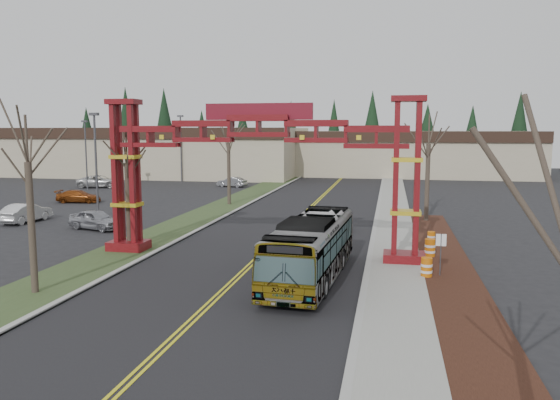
% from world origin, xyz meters
% --- Properties ---
extents(road, '(12.00, 110.00, 0.02)m').
position_xyz_m(road, '(0.00, 25.00, 0.01)').
color(road, black).
rests_on(road, ground).
extents(lane_line_left, '(0.12, 100.00, 0.01)m').
position_xyz_m(lane_line_left, '(-0.12, 25.00, 0.03)').
color(lane_line_left, yellow).
rests_on(lane_line_left, road).
extents(lane_line_right, '(0.12, 100.00, 0.01)m').
position_xyz_m(lane_line_right, '(0.12, 25.00, 0.03)').
color(lane_line_right, yellow).
rests_on(lane_line_right, road).
extents(curb_right, '(0.30, 110.00, 0.15)m').
position_xyz_m(curb_right, '(6.15, 25.00, 0.07)').
color(curb_right, '#A5A6A0').
rests_on(curb_right, ground).
extents(sidewalk_right, '(2.60, 110.00, 0.14)m').
position_xyz_m(sidewalk_right, '(7.60, 25.00, 0.08)').
color(sidewalk_right, gray).
rests_on(sidewalk_right, ground).
extents(landscape_strip, '(2.60, 50.00, 0.12)m').
position_xyz_m(landscape_strip, '(10.20, 10.00, 0.06)').
color(landscape_strip, black).
rests_on(landscape_strip, ground).
extents(grass_median, '(4.00, 110.00, 0.08)m').
position_xyz_m(grass_median, '(-8.00, 25.00, 0.04)').
color(grass_median, '#334422').
rests_on(grass_median, ground).
extents(curb_left, '(0.30, 110.00, 0.15)m').
position_xyz_m(curb_left, '(-6.15, 25.00, 0.07)').
color(curb_left, '#A5A6A0').
rests_on(curb_left, ground).
extents(gateway_arch, '(18.20, 1.60, 8.90)m').
position_xyz_m(gateway_arch, '(0.00, 18.00, 5.98)').
color(gateway_arch, '#580B0D').
rests_on(gateway_arch, ground).
extents(retail_building_west, '(46.00, 22.30, 7.50)m').
position_xyz_m(retail_building_west, '(-30.00, 71.96, 3.76)').
color(retail_building_west, tan).
rests_on(retail_building_west, ground).
extents(retail_building_east, '(38.00, 20.30, 7.00)m').
position_xyz_m(retail_building_east, '(10.00, 79.95, 3.51)').
color(retail_building_east, tan).
rests_on(retail_building_east, ground).
extents(conifer_treeline, '(116.10, 5.60, 13.00)m').
position_xyz_m(conifer_treeline, '(0.25, 92.00, 6.49)').
color(conifer_treeline, black).
rests_on(conifer_treeline, ground).
extents(transit_bus, '(3.19, 10.99, 3.02)m').
position_xyz_m(transit_bus, '(3.55, 14.00, 1.51)').
color(transit_bus, '#ACAEB4').
rests_on(transit_bus, ground).
extents(silver_sedan, '(2.35, 4.28, 1.34)m').
position_xyz_m(silver_sedan, '(3.21, 26.51, 0.67)').
color(silver_sedan, '#A5A8AD').
rests_on(silver_sedan, ground).
extents(parked_car_near_a, '(4.55, 2.83, 1.44)m').
position_xyz_m(parked_car_near_a, '(-13.62, 24.04, 0.72)').
color(parked_car_near_a, '#98999F').
rests_on(parked_car_near_a, ground).
extents(parked_car_near_b, '(1.82, 4.57, 1.48)m').
position_xyz_m(parked_car_near_b, '(-20.65, 25.82, 0.74)').
color(parked_car_near_b, silver).
rests_on(parked_car_near_b, ground).
extents(parked_car_mid_a, '(4.52, 2.41, 1.25)m').
position_xyz_m(parked_car_mid_a, '(-23.14, 37.26, 0.62)').
color(parked_car_mid_a, brown).
rests_on(parked_car_mid_a, ground).
extents(parked_car_far_a, '(3.99, 2.19, 1.25)m').
position_xyz_m(parked_car_far_a, '(-12.50, 54.78, 0.62)').
color(parked_car_far_a, gray).
rests_on(parked_car_far_a, ground).
extents(parked_car_far_b, '(5.96, 3.72, 1.54)m').
position_xyz_m(parked_car_far_b, '(-28.54, 50.81, 0.77)').
color(parked_car_far_b, silver).
rests_on(parked_car_far_b, ground).
extents(bare_tree_median_near, '(3.05, 3.05, 7.78)m').
position_xyz_m(bare_tree_median_near, '(-8.00, 9.23, 5.73)').
color(bare_tree_median_near, '#382D26').
rests_on(bare_tree_median_near, ground).
extents(bare_tree_median_mid, '(3.10, 3.10, 7.26)m').
position_xyz_m(bare_tree_median_mid, '(-8.00, 18.13, 5.19)').
color(bare_tree_median_mid, '#382D26').
rests_on(bare_tree_median_mid, ground).
extents(bare_tree_median_far, '(3.34, 3.34, 8.16)m').
position_xyz_m(bare_tree_median_far, '(-8.00, 38.65, 5.92)').
color(bare_tree_median_far, '#382D26').
rests_on(bare_tree_median_far, ground).
extents(bare_tree_right_far, '(3.45, 3.45, 8.35)m').
position_xyz_m(bare_tree_right_far, '(10.00, 32.27, 6.04)').
color(bare_tree_right_far, '#382D26').
rests_on(bare_tree_right_far, ground).
extents(light_pole_near, '(0.74, 0.37, 8.55)m').
position_xyz_m(light_pole_near, '(-16.56, 29.47, 4.94)').
color(light_pole_near, '#3F3F44').
rests_on(light_pole_near, ground).
extents(light_pole_mid, '(0.72, 0.36, 8.30)m').
position_xyz_m(light_pole_mid, '(-28.66, 48.12, 4.80)').
color(light_pole_mid, '#3F3F44').
rests_on(light_pole_mid, ground).
extents(light_pole_far, '(0.80, 0.40, 9.21)m').
position_xyz_m(light_pole_far, '(-21.60, 60.72, 5.33)').
color(light_pole_far, '#3F3F44').
rests_on(light_pole_far, ground).
extents(street_sign, '(0.49, 0.06, 2.15)m').
position_xyz_m(street_sign, '(9.65, 15.51, 1.55)').
color(street_sign, '#3F3F44').
rests_on(street_sign, ground).
extents(barrel_south, '(0.56, 0.56, 1.04)m').
position_xyz_m(barrel_south, '(8.99, 15.17, 0.52)').
color(barrel_south, '#CD630B').
rests_on(barrel_south, ground).
extents(barrel_mid, '(0.59, 0.59, 1.09)m').
position_xyz_m(barrel_mid, '(9.45, 19.61, 0.54)').
color(barrel_mid, '#CD630B').
rests_on(barrel_mid, ground).
extents(barrel_north, '(0.48, 0.48, 0.89)m').
position_xyz_m(barrel_north, '(9.75, 23.05, 0.45)').
color(barrel_north, '#CD630B').
rests_on(barrel_north, ground).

